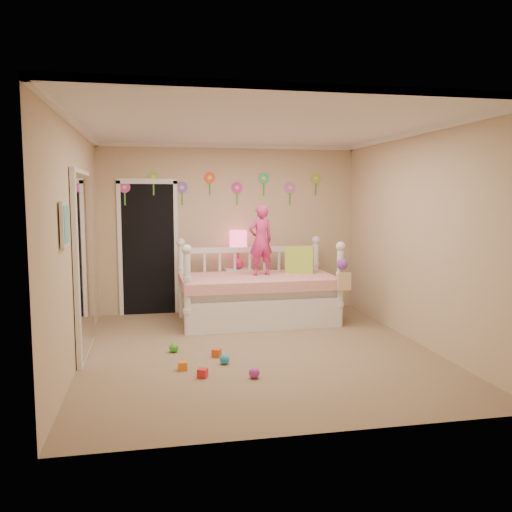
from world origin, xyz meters
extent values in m
cube|color=#7F684C|center=(0.00, 0.00, 0.00)|extent=(4.00, 4.50, 0.01)
cube|color=white|center=(0.00, 0.00, 2.60)|extent=(4.00, 4.50, 0.01)
cube|color=tan|center=(0.00, 2.25, 1.30)|extent=(4.00, 0.01, 2.60)
cube|color=tan|center=(-2.00, 0.00, 1.30)|extent=(0.01, 4.50, 2.60)
cube|color=tan|center=(2.00, 0.00, 1.30)|extent=(0.01, 4.50, 2.60)
cube|color=#27C7A4|center=(0.93, 1.57, 0.85)|extent=(0.38, 0.22, 0.36)
cube|color=#ACD942|center=(0.94, 1.56, 0.87)|extent=(0.44, 0.29, 0.39)
imported|color=#D33077|center=(0.34, 1.46, 1.17)|extent=(0.41, 0.32, 1.01)
cube|color=white|center=(0.11, 2.07, 0.34)|extent=(0.42, 0.32, 0.69)
sphere|color=#D31C5E|center=(0.11, 2.07, 0.77)|extent=(0.16, 0.16, 0.16)
cylinder|color=#D31C5E|center=(0.11, 2.07, 0.94)|extent=(0.03, 0.03, 0.34)
cylinder|color=#FF4C73|center=(0.11, 2.07, 1.16)|extent=(0.27, 0.27, 0.25)
cube|color=black|center=(-1.25, 2.23, 1.03)|extent=(0.90, 0.04, 2.07)
cube|color=white|center=(-1.96, 0.30, 1.05)|extent=(0.07, 1.30, 2.10)
cube|color=white|center=(-1.97, -0.90, 1.55)|extent=(0.05, 0.34, 0.42)
camera|label=1|loc=(-1.19, -5.95, 1.80)|focal=37.14mm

